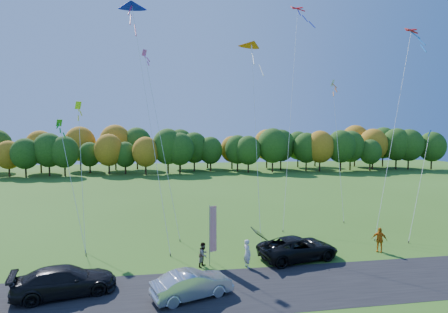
{
  "coord_description": "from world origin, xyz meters",
  "views": [
    {
      "loc": [
        -4.61,
        -23.14,
        9.06
      ],
      "look_at": [
        0.0,
        6.0,
        7.0
      ],
      "focal_mm": 28.0,
      "sensor_mm": 36.0,
      "label": 1
    }
  ],
  "objects": [
    {
      "name": "kite_delta_red",
      "position": [
        2.96,
        6.86,
        9.68
      ],
      "size": [
        2.46,
        9.17,
        18.99
      ],
      "color": "#4C3F33",
      "rests_on": "ground"
    },
    {
      "name": "silver_sedan",
      "position": [
        -3.44,
        -4.52,
        0.73
      ],
      "size": [
        4.72,
        2.94,
        1.47
      ],
      "primitive_type": "imported",
      "rotation": [
        0.0,
        0.0,
        1.91
      ],
      "color": "silver",
      "rests_on": "ground"
    },
    {
      "name": "dark_truck_a",
      "position": [
        -10.41,
        -3.07,
        0.79
      ],
      "size": [
        5.81,
        3.42,
        1.58
      ],
      "primitive_type": "imported",
      "rotation": [
        0.0,
        0.0,
        1.81
      ],
      "color": "black",
      "rests_on": "ground"
    },
    {
      "name": "person_east",
      "position": [
        11.07,
        0.61,
        0.93
      ],
      "size": [
        1.14,
        1.03,
        1.86
      ],
      "primitive_type": "imported",
      "rotation": [
        0.0,
        0.0,
        -0.66
      ],
      "color": "orange",
      "rests_on": "ground"
    },
    {
      "name": "kite_diamond_green",
      "position": [
        -12.33,
        6.02,
        5.04
      ],
      "size": [
        3.76,
        6.25,
        10.46
      ],
      "color": "#4C3F33",
      "rests_on": "ground"
    },
    {
      "name": "kite_parafoil_rainbow",
      "position": [
        16.11,
        6.4,
        9.81
      ],
      "size": [
        9.15,
        7.22,
        19.92
      ],
      "color": "#4C3F33",
      "rests_on": "ground"
    },
    {
      "name": "kite_diamond_white",
      "position": [
        13.18,
        11.63,
        7.54
      ],
      "size": [
        1.84,
        6.2,
        15.33
      ],
      "color": "#4C3F33",
      "rests_on": "ground"
    },
    {
      "name": "feather_flag",
      "position": [
        -1.77,
        -0.08,
        2.56
      ],
      "size": [
        0.53,
        0.25,
        4.18
      ],
      "color": "#999999",
      "rests_on": "ground"
    },
    {
      "name": "black_suv",
      "position": [
        4.43,
        0.13,
        0.8
      ],
      "size": [
        6.18,
        3.73,
        1.6
      ],
      "primitive_type": "imported",
      "rotation": [
        0.0,
        0.0,
        1.77
      ],
      "color": "black",
      "rests_on": "ground"
    },
    {
      "name": "kite_parafoil_orange",
      "position": [
        8.41,
        12.88,
        12.24
      ],
      "size": [
        7.54,
        12.85,
        24.88
      ],
      "color": "#4C3F33",
      "rests_on": "ground"
    },
    {
      "name": "kite_diamond_yellow",
      "position": [
        -11.9,
        7.5,
        5.9
      ],
      "size": [
        2.55,
        7.71,
        12.24
      ],
      "color": "#4C3F33",
      "rests_on": "ground"
    },
    {
      "name": "person_tailgate_b",
      "position": [
        -2.38,
        -0.17,
        0.82
      ],
      "size": [
        0.97,
        1.0,
        1.63
      ],
      "primitive_type": "imported",
      "rotation": [
        0.0,
        0.0,
        0.91
      ],
      "color": "gray",
      "rests_on": "ground"
    },
    {
      "name": "person_tailgate_a",
      "position": [
        0.5,
        -0.82,
        0.95
      ],
      "size": [
        0.66,
        0.81,
        1.9
      ],
      "primitive_type": "imported",
      "rotation": [
        0.0,
        0.0,
        1.91
      ],
      "color": "silver",
      "rests_on": "ground"
    },
    {
      "name": "kite_diamond_pink",
      "position": [
        -5.31,
        8.31,
        8.39
      ],
      "size": [
        3.55,
        6.17,
        17.12
      ],
      "color": "#4C3F33",
      "rests_on": "ground"
    },
    {
      "name": "ground",
      "position": [
        0.0,
        0.0,
        0.0
      ],
      "size": [
        160.0,
        160.0,
        0.0
      ],
      "primitive_type": "plane",
      "color": "#325917"
    },
    {
      "name": "kite_diamond_blue_low",
      "position": [
        17.12,
        4.16,
        4.56
      ],
      "size": [
        5.44,
        4.66,
        9.56
      ],
      "color": "#4C3F33",
      "rests_on": "ground"
    },
    {
      "name": "asphalt_strip",
      "position": [
        0.0,
        -4.0,
        0.01
      ],
      "size": [
        90.0,
        6.0,
        0.01
      ],
      "primitive_type": "cube",
      "color": "black",
      "rests_on": "ground"
    },
    {
      "name": "tree_line",
      "position": [
        0.0,
        55.0,
        0.0
      ],
      "size": [
        116.0,
        12.0,
        10.0
      ],
      "primitive_type": null,
      "color": "#1E4711",
      "rests_on": "ground"
    },
    {
      "name": "kite_delta_blue",
      "position": [
        -6.38,
        7.68,
        11.13
      ],
      "size": [
        4.92,
        12.0,
        23.08
      ],
      "color": "#4C3F33",
      "rests_on": "ground"
    }
  ]
}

